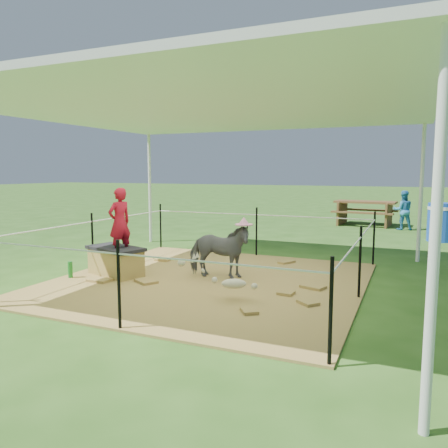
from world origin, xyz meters
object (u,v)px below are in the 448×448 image
at_px(trash_barrel, 440,222).
at_px(distant_person, 403,210).
at_px(foal, 234,282).
at_px(pony, 219,251).
at_px(woman, 120,216).
at_px(picnic_table_near, 365,213).
at_px(straw_bale, 116,262).
at_px(green_bottle, 70,270).

relative_size(trash_barrel, distant_person, 0.82).
distance_m(trash_barrel, distant_person, 2.10).
bearing_deg(foal, pony, 101.12).
bearing_deg(woman, picnic_table_near, 179.30).
bearing_deg(trash_barrel, woman, -129.02).
xyz_separation_m(straw_bale, distant_person, (4.18, 8.03, 0.34)).
height_order(woman, pony, woman).
relative_size(straw_bale, woman, 0.83).
xyz_separation_m(trash_barrel, distant_person, (-0.90, 1.89, 0.11)).
xyz_separation_m(woman, pony, (1.53, 0.48, -0.54)).
height_order(straw_bale, foal, foal).
relative_size(woman, foal, 1.24).
height_order(green_bottle, picnic_table_near, picnic_table_near).
distance_m(pony, trash_barrel, 6.63).
bearing_deg(trash_barrel, foal, -112.49).
relative_size(pony, foal, 1.15).
bearing_deg(pony, woman, 98.59).
height_order(woman, trash_barrel, woman).
xyz_separation_m(pony, trash_barrel, (3.45, 5.66, 0.01)).
distance_m(pony, foal, 1.24).
height_order(straw_bale, woman, woman).
bearing_deg(distant_person, straw_bale, 49.47).
bearing_deg(distant_person, woman, 50.04).
bearing_deg(straw_bale, woman, 0.00).
xyz_separation_m(woman, green_bottle, (-0.65, -0.45, -0.84)).
height_order(picnic_table_near, distant_person, distant_person).
xyz_separation_m(pony, foal, (0.68, -1.02, -0.19)).
height_order(woman, distant_person, woman).
xyz_separation_m(green_bottle, foal, (2.86, -0.09, 0.12)).
height_order(woman, picnic_table_near, woman).
relative_size(picnic_table_near, distant_person, 1.61).
bearing_deg(picnic_table_near, straw_bale, -104.53).
distance_m(straw_bale, woman, 0.77).
bearing_deg(foal, picnic_table_near, 63.01).
distance_m(straw_bale, foal, 2.37).
distance_m(straw_bale, pony, 1.72).
height_order(green_bottle, pony, pony).
bearing_deg(woman, distant_person, 170.96).
xyz_separation_m(picnic_table_near, distant_person, (1.13, -0.73, 0.19)).
bearing_deg(picnic_table_near, pony, -95.04).
bearing_deg(trash_barrel, pony, -121.32).
bearing_deg(woman, pony, 125.27).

